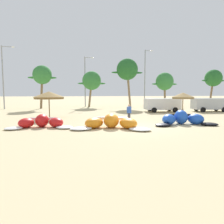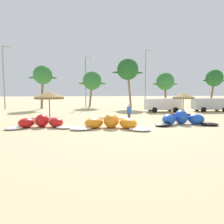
{
  "view_description": "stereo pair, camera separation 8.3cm",
  "coord_description": "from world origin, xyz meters",
  "px_view_note": "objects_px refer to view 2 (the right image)",
  "views": [
    {
      "loc": [
        -4.41,
        -15.16,
        2.65
      ],
      "look_at": [
        -1.72,
        2.0,
        1.0
      ],
      "focal_mm": 33.2,
      "sensor_mm": 36.0,
      "label": 1
    },
    {
      "loc": [
        -4.33,
        -15.17,
        2.65
      ],
      "look_at": [
        -1.72,
        2.0,
        1.0
      ],
      "focal_mm": 33.2,
      "sensor_mm": 36.0,
      "label": 2
    }
  ],
  "objects_px": {
    "kite_left": "(41,122)",
    "kite_left_of_center": "(111,123)",
    "person_near_kites": "(129,113)",
    "lamppost_west": "(5,74)",
    "palm_left": "(43,75)",
    "lamppost_west_center": "(86,79)",
    "beach_umbrella_near_van": "(49,95)",
    "palm_right_of_gap": "(214,78)",
    "palm_left_of_gap": "(92,81)",
    "lamppost_east_center": "(146,75)",
    "parked_van": "(210,104)",
    "palm_center_right": "(165,82)",
    "beach_umbrella_middle": "(183,96)",
    "kite_center": "(182,119)",
    "parked_car_second": "(162,104)",
    "palm_center_left": "(128,70)"
  },
  "relations": [
    {
      "from": "lamppost_east_center",
      "to": "palm_right_of_gap",
      "type": "bearing_deg",
      "value": -7.57
    },
    {
      "from": "parked_van",
      "to": "lamppost_east_center",
      "type": "bearing_deg",
      "value": 110.32
    },
    {
      "from": "beach_umbrella_middle",
      "to": "parked_van",
      "type": "bearing_deg",
      "value": 25.6
    },
    {
      "from": "palm_right_of_gap",
      "to": "kite_left",
      "type": "bearing_deg",
      "value": -143.5
    },
    {
      "from": "parked_car_second",
      "to": "lamppost_west_center",
      "type": "xyz_separation_m",
      "value": [
        -9.85,
        11.73,
        3.99
      ]
    },
    {
      "from": "lamppost_west",
      "to": "lamppost_west_center",
      "type": "xyz_separation_m",
      "value": [
        12.9,
        3.3,
        -0.45
      ]
    },
    {
      "from": "palm_left",
      "to": "lamppost_west_center",
      "type": "distance_m",
      "value": 7.79
    },
    {
      "from": "person_near_kites",
      "to": "lamppost_east_center",
      "type": "distance_m",
      "value": 24.08
    },
    {
      "from": "person_near_kites",
      "to": "kite_center",
      "type": "bearing_deg",
      "value": -22.16
    },
    {
      "from": "palm_center_left",
      "to": "parked_van",
      "type": "bearing_deg",
      "value": -46.55
    },
    {
      "from": "kite_center",
      "to": "palm_center_right",
      "type": "height_order",
      "value": "palm_center_right"
    },
    {
      "from": "palm_right_of_gap",
      "to": "lamppost_west",
      "type": "relative_size",
      "value": 0.72
    },
    {
      "from": "lamppost_west_center",
      "to": "person_near_kites",
      "type": "bearing_deg",
      "value": -81.58
    },
    {
      "from": "kite_left",
      "to": "kite_left_of_center",
      "type": "distance_m",
      "value": 5.31
    },
    {
      "from": "kite_left",
      "to": "beach_umbrella_near_van",
      "type": "height_order",
      "value": "beach_umbrella_near_van"
    },
    {
      "from": "beach_umbrella_middle",
      "to": "palm_center_right",
      "type": "height_order",
      "value": "palm_center_right"
    },
    {
      "from": "palm_center_right",
      "to": "lamppost_west_center",
      "type": "bearing_deg",
      "value": 172.88
    },
    {
      "from": "kite_left_of_center",
      "to": "lamppost_west",
      "type": "distance_m",
      "value": 25.13
    },
    {
      "from": "parked_van",
      "to": "palm_center_right",
      "type": "relative_size",
      "value": 0.78
    },
    {
      "from": "person_near_kites",
      "to": "lamppost_west_center",
      "type": "relative_size",
      "value": 0.18
    },
    {
      "from": "kite_left",
      "to": "lamppost_east_center",
      "type": "distance_m",
      "value": 28.67
    },
    {
      "from": "beach_umbrella_middle",
      "to": "palm_right_of_gap",
      "type": "distance_m",
      "value": 19.93
    },
    {
      "from": "palm_right_of_gap",
      "to": "lamppost_west",
      "type": "xyz_separation_m",
      "value": [
        -37.95,
        -2.51,
        0.12
      ]
    },
    {
      "from": "parked_van",
      "to": "lamppost_east_center",
      "type": "xyz_separation_m",
      "value": [
        -4.94,
        13.33,
        4.89
      ]
    },
    {
      "from": "kite_left_of_center",
      "to": "person_near_kites",
      "type": "relative_size",
      "value": 3.63
    },
    {
      "from": "palm_center_left",
      "to": "palm_center_right",
      "type": "relative_size",
      "value": 1.36
    },
    {
      "from": "person_near_kites",
      "to": "palm_left_of_gap",
      "type": "height_order",
      "value": "palm_left_of_gap"
    },
    {
      "from": "beach_umbrella_near_van",
      "to": "palm_left",
      "type": "bearing_deg",
      "value": 102.05
    },
    {
      "from": "person_near_kites",
      "to": "lamppost_east_center",
      "type": "relative_size",
      "value": 0.15
    },
    {
      "from": "palm_center_right",
      "to": "lamppost_east_center",
      "type": "bearing_deg",
      "value": 135.18
    },
    {
      "from": "parked_van",
      "to": "lamppost_west_center",
      "type": "height_order",
      "value": "lamppost_west_center"
    },
    {
      "from": "person_near_kites",
      "to": "lamppost_west",
      "type": "xyz_separation_m",
      "value": [
        -15.99,
        17.62,
        4.72
      ]
    },
    {
      "from": "parked_van",
      "to": "lamppost_west",
      "type": "bearing_deg",
      "value": 162.95
    },
    {
      "from": "palm_left_of_gap",
      "to": "lamppost_west",
      "type": "bearing_deg",
      "value": -168.03
    },
    {
      "from": "parked_van",
      "to": "lamppost_west_center",
      "type": "xyz_separation_m",
      "value": [
        -16.58,
        12.34,
        3.99
      ]
    },
    {
      "from": "kite_left",
      "to": "palm_right_of_gap",
      "type": "height_order",
      "value": "palm_right_of_gap"
    },
    {
      "from": "kite_left_of_center",
      "to": "kite_center",
      "type": "bearing_deg",
      "value": 8.47
    },
    {
      "from": "person_near_kites",
      "to": "lamppost_west",
      "type": "distance_m",
      "value": 24.26
    },
    {
      "from": "beach_umbrella_near_van",
      "to": "lamppost_west_center",
      "type": "height_order",
      "value": "lamppost_west_center"
    },
    {
      "from": "parked_car_second",
      "to": "kite_center",
      "type": "bearing_deg",
      "value": -103.57
    },
    {
      "from": "beach_umbrella_near_van",
      "to": "parked_van",
      "type": "bearing_deg",
      "value": 11.18
    },
    {
      "from": "lamppost_west_center",
      "to": "palm_left_of_gap",
      "type": "bearing_deg",
      "value": -18.03
    },
    {
      "from": "kite_left",
      "to": "palm_right_of_gap",
      "type": "distance_m",
      "value": 36.57
    },
    {
      "from": "parked_van",
      "to": "palm_left_of_gap",
      "type": "bearing_deg",
      "value": 142.32
    },
    {
      "from": "palm_center_right",
      "to": "lamppost_west",
      "type": "relative_size",
      "value": 0.64
    },
    {
      "from": "kite_left_of_center",
      "to": "lamppost_west",
      "type": "xyz_separation_m",
      "value": [
        -14.01,
        20.22,
        5.13
      ]
    },
    {
      "from": "palm_left",
      "to": "palm_left_of_gap",
      "type": "relative_size",
      "value": 1.08
    },
    {
      "from": "parked_van",
      "to": "palm_left_of_gap",
      "type": "relative_size",
      "value": 0.76
    },
    {
      "from": "palm_right_of_gap",
      "to": "palm_left_of_gap",
      "type": "bearing_deg",
      "value": 178.93
    },
    {
      "from": "kite_left",
      "to": "parked_van",
      "type": "distance_m",
      "value": 22.95
    }
  ]
}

